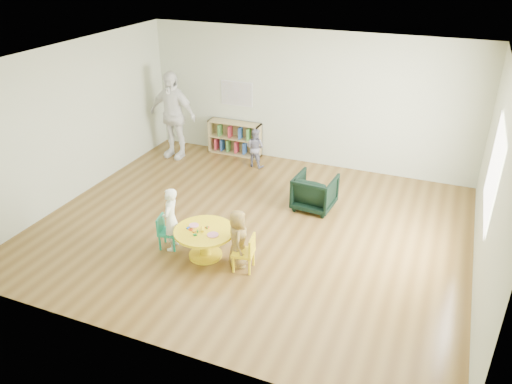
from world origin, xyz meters
TOP-DOWN VIEW (x-y plane):
  - room at (0.01, 0.00)m, footprint 7.10×7.00m
  - activity_table at (-0.32, -1.08)m, footprint 0.92×0.92m
  - kid_chair_left at (-1.00, -1.07)m, footprint 0.34×0.34m
  - kid_chair_right at (0.39, -1.15)m, footprint 0.34×0.34m
  - bookshelf at (-1.61, 2.86)m, footprint 1.20×0.30m
  - alphabet_poster at (-1.60, 2.98)m, footprint 0.74×0.01m
  - armchair at (0.78, 1.04)m, footprint 0.74×0.76m
  - child_left at (-0.90, -1.07)m, footprint 0.31×0.41m
  - child_right at (0.24, -1.10)m, footprint 0.44×0.52m
  - toddler at (-0.91, 2.36)m, footprint 0.44×0.36m
  - adult_caretaker at (-2.79, 2.21)m, footprint 1.14×0.53m

SIDE VIEW (x-z plane):
  - kid_chair_left at x=-1.00m, z-range 0.02..0.56m
  - kid_chair_right at x=0.39m, z-range 0.02..0.59m
  - activity_table at x=-0.32m, z-range 0.07..0.57m
  - armchair at x=0.78m, z-range 0.00..0.64m
  - bookshelf at x=-1.61m, z-range -0.01..0.74m
  - toddler at x=-0.91m, z-range 0.00..0.84m
  - child_right at x=0.24m, z-range 0.00..0.91m
  - child_left at x=-0.90m, z-range 0.00..1.03m
  - adult_caretaker at x=-2.79m, z-range 0.00..1.91m
  - alphabet_poster at x=-1.60m, z-range 1.08..1.62m
  - room at x=0.01m, z-range 0.49..3.29m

